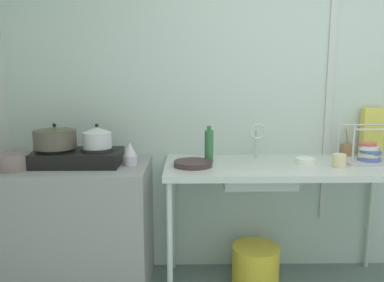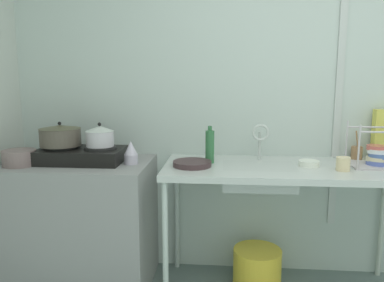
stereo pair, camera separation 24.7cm
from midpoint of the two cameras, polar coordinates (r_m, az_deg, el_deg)
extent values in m
cube|color=#B7C5BD|center=(2.94, 21.70, 5.38)|extent=(5.34, 0.10, 2.55)
cube|color=#BAC0BC|center=(2.91, 23.77, 7.73)|extent=(0.05, 0.01, 2.04)
cube|color=gray|center=(2.78, -13.99, -12.11)|extent=(0.98, 0.65, 0.89)
cube|color=#BAC0BC|center=(2.56, 16.73, -4.12)|extent=(1.59, 0.65, 0.04)
cylinder|color=#B8C5BE|center=(2.40, -1.01, -15.93)|extent=(0.04, 0.04, 0.85)
cylinder|color=#B3C0BB|center=(2.92, 0.15, -11.15)|extent=(0.04, 0.04, 0.85)
cylinder|color=#B8C2B4|center=(3.18, 28.92, -10.61)|extent=(0.04, 0.04, 0.85)
cube|color=black|center=(2.63, -13.94, -2.15)|extent=(0.57, 0.34, 0.09)
cylinder|color=black|center=(2.67, -16.79, -0.89)|extent=(0.22, 0.22, 0.02)
cylinder|color=black|center=(2.58, -11.09, -1.01)|extent=(0.22, 0.22, 0.02)
cylinder|color=#4F473D|center=(2.66, -16.86, 0.56)|extent=(0.27, 0.27, 0.12)
cone|color=#4A4631|center=(2.65, -16.93, 2.06)|extent=(0.28, 0.28, 0.02)
sphere|color=black|center=(2.64, -16.95, 2.55)|extent=(0.02, 0.02, 0.02)
cylinder|color=silver|center=(2.57, -11.13, 0.32)|extent=(0.18, 0.18, 0.10)
cone|color=silver|center=(2.56, -11.18, 1.84)|extent=(0.19, 0.19, 0.03)
sphere|color=black|center=(2.55, -11.20, 2.49)|extent=(0.02, 0.02, 0.02)
cylinder|color=slate|center=(2.65, -22.33, -2.40)|extent=(0.21, 0.21, 0.10)
cylinder|color=silver|center=(2.52, -6.46, -2.76)|extent=(0.09, 0.09, 0.07)
cone|color=silver|center=(2.51, -6.50, -1.05)|extent=(0.09, 0.09, 0.09)
cube|color=#BAC0BC|center=(2.54, 12.86, -5.27)|extent=(0.47, 0.31, 0.14)
cylinder|color=#BAC0BC|center=(2.68, 12.80, -0.73)|extent=(0.02, 0.02, 0.20)
torus|color=#BAC0BC|center=(2.62, 13.03, 1.23)|extent=(0.12, 0.02, 0.12)
cylinder|color=#3F2D2F|center=(2.45, 2.92, -3.47)|extent=(0.25, 0.25, 0.03)
cylinder|color=#BCB6BC|center=(2.58, 26.52, -0.95)|extent=(0.01, 0.01, 0.28)
cylinder|color=#BCB6BC|center=(2.81, 24.75, -0.07)|extent=(0.01, 0.01, 0.28)
cylinder|color=#BCB6BC|center=(2.85, 27.98, 1.85)|extent=(0.33, 0.01, 0.01)
cube|color=#B5ADB1|center=(2.78, 28.56, -3.28)|extent=(0.35, 0.26, 0.01)
cylinder|color=#5568B6|center=(2.77, 28.70, -2.90)|extent=(0.15, 0.15, 0.03)
cylinder|color=beige|center=(2.77, 28.63, -2.40)|extent=(0.14, 0.14, 0.03)
cylinder|color=#4A67A5|center=(2.76, 28.89, -1.97)|extent=(0.13, 0.13, 0.03)
cylinder|color=white|center=(2.77, 28.64, -1.38)|extent=(0.13, 0.13, 0.03)
cylinder|color=#C55B51|center=(2.77, 28.50, -0.90)|extent=(0.12, 0.12, 0.03)
cylinder|color=beige|center=(2.55, 24.55, -3.20)|extent=(0.08, 0.08, 0.09)
cylinder|color=white|center=(2.60, 19.93, -3.22)|extent=(0.13, 0.13, 0.04)
cylinder|color=#306A3E|center=(2.53, 5.51, -0.91)|extent=(0.06, 0.06, 0.22)
cylinder|color=#306A3E|center=(2.51, 5.56, 1.91)|extent=(0.03, 0.03, 0.03)
cylinder|color=#986F49|center=(2.95, 25.92, -1.63)|extent=(0.08, 0.08, 0.09)
cylinder|color=olive|center=(2.94, 26.02, -0.30)|extent=(0.02, 0.07, 0.17)
cylinder|color=yellow|center=(2.83, 12.44, -18.36)|extent=(0.33, 0.33, 0.28)
camera|label=1|loc=(0.12, -87.14, 0.48)|focal=35.20mm
camera|label=2|loc=(0.12, 92.86, -0.48)|focal=35.20mm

